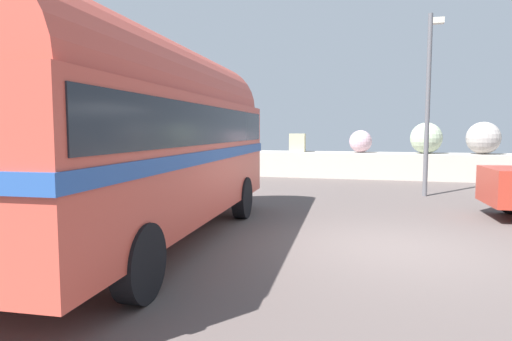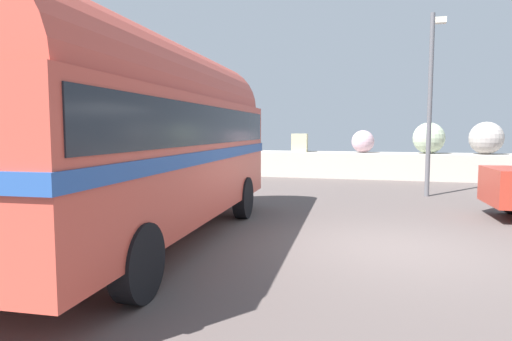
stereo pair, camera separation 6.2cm
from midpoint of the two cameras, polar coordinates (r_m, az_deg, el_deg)
ground at (r=8.24m, az=17.06°, el=-9.50°), size 32.00×26.00×0.02m
breakwater at (r=19.80m, az=15.98°, el=1.19°), size 31.36×2.21×2.40m
vintage_coach at (r=8.16m, az=-13.96°, el=4.93°), size 2.94×8.72×3.70m
lamp_post at (r=14.83m, az=21.14°, el=9.15°), size 0.52×0.78×5.57m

